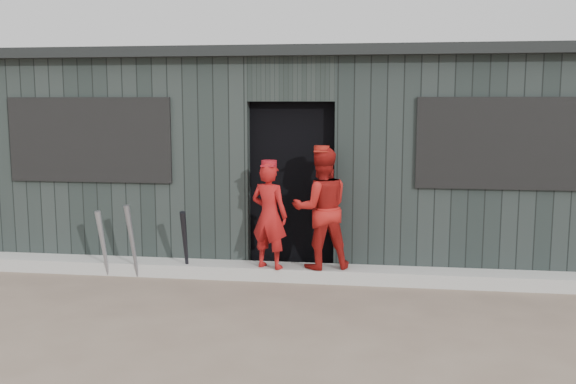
# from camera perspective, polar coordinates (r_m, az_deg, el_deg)

# --- Properties ---
(ground) EXTENTS (80.00, 80.00, 0.00)m
(ground) POSITION_cam_1_polar(r_m,az_deg,el_deg) (5.66, -2.62, -12.65)
(ground) COLOR brown
(ground) RESTS_ON ground
(curb) EXTENTS (8.00, 0.36, 0.15)m
(curb) POSITION_cam_1_polar(r_m,az_deg,el_deg) (7.35, 0.02, -7.14)
(curb) COLOR #ACABA6
(curb) RESTS_ON ground
(bat_left) EXTENTS (0.11, 0.23, 0.78)m
(bat_left) POSITION_cam_1_polar(r_m,az_deg,el_deg) (7.63, -16.12, -4.44)
(bat_left) COLOR gray
(bat_left) RESTS_ON ground
(bat_mid) EXTENTS (0.14, 0.23, 0.86)m
(bat_mid) POSITION_cam_1_polar(r_m,az_deg,el_deg) (7.48, -13.68, -4.30)
(bat_mid) COLOR gray
(bat_mid) RESTS_ON ground
(bat_right) EXTENTS (0.10, 0.31, 0.80)m
(bat_right) POSITION_cam_1_polar(r_m,az_deg,el_deg) (7.37, -9.12, -4.60)
(bat_right) COLOR black
(bat_right) RESTS_ON ground
(player_red_left) EXTENTS (0.50, 0.41, 1.19)m
(player_red_left) POSITION_cam_1_polar(r_m,az_deg,el_deg) (7.13, -1.68, -2.11)
(player_red_left) COLOR #A31414
(player_red_left) RESTS_ON curb
(player_red_right) EXTENTS (0.77, 0.68, 1.34)m
(player_red_right) POSITION_cam_1_polar(r_m,az_deg,el_deg) (7.12, 2.97, -1.48)
(player_red_right) COLOR #A31714
(player_red_right) RESTS_ON curb
(player_grey_back) EXTENTS (0.66, 0.48, 1.23)m
(player_grey_back) POSITION_cam_1_polar(r_m,az_deg,el_deg) (7.85, 2.65, -2.11)
(player_grey_back) COLOR #A9A9A9
(player_grey_back) RESTS_ON ground
(dugout) EXTENTS (8.30, 3.30, 2.62)m
(dugout) POSITION_cam_1_polar(r_m,az_deg,el_deg) (8.79, 1.56, 3.39)
(dugout) COLOR black
(dugout) RESTS_ON ground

